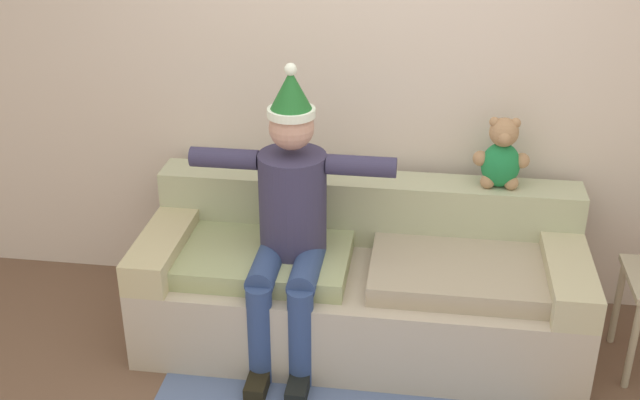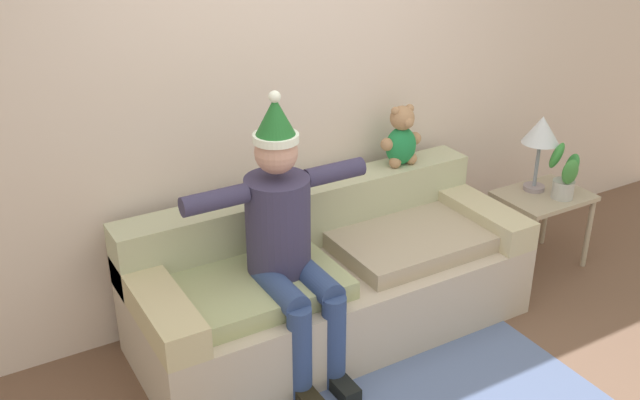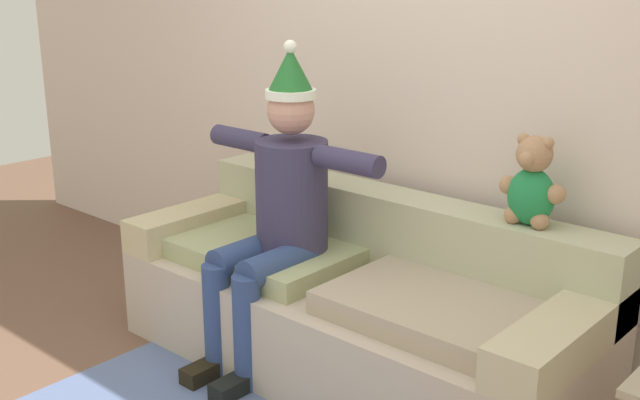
{
  "view_description": "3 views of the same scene",
  "coord_description": "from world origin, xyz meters",
  "px_view_note": "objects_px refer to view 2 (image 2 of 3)",
  "views": [
    {
      "loc": [
        0.29,
        -2.58,
        2.57
      ],
      "look_at": [
        -0.2,
        0.9,
        0.84
      ],
      "focal_mm": 44.87,
      "sensor_mm": 36.0,
      "label": 1
    },
    {
      "loc": [
        -1.86,
        -2.07,
        2.53
      ],
      "look_at": [
        -0.09,
        0.96,
        0.87
      ],
      "focal_mm": 41.03,
      "sensor_mm": 36.0,
      "label": 2
    },
    {
      "loc": [
        2.07,
        -1.58,
        1.83
      ],
      "look_at": [
        -0.18,
        0.96,
        0.81
      ],
      "focal_mm": 43.67,
      "sensor_mm": 36.0,
      "label": 3
    }
  ],
  "objects_px": {
    "couch": "(328,279)",
    "teddy_bear": "(402,138)",
    "potted_plant": "(565,175)",
    "person_seated": "(287,237)",
    "table_lamp": "(541,133)",
    "side_table": "(543,205)"
  },
  "relations": [
    {
      "from": "couch",
      "to": "side_table",
      "type": "xyz_separation_m",
      "value": [
        1.6,
        -0.08,
        0.12
      ]
    },
    {
      "from": "teddy_bear",
      "to": "potted_plant",
      "type": "height_order",
      "value": "teddy_bear"
    },
    {
      "from": "person_seated",
      "to": "potted_plant",
      "type": "distance_m",
      "value": 2.0
    },
    {
      "from": "side_table",
      "to": "teddy_bear",
      "type": "bearing_deg",
      "value": 158.49
    },
    {
      "from": "table_lamp",
      "to": "teddy_bear",
      "type": "bearing_deg",
      "value": 163.21
    },
    {
      "from": "teddy_bear",
      "to": "side_table",
      "type": "relative_size",
      "value": 0.66
    },
    {
      "from": "side_table",
      "to": "table_lamp",
      "type": "bearing_deg",
      "value": 96.18
    },
    {
      "from": "couch",
      "to": "potted_plant",
      "type": "relative_size",
      "value": 5.9
    },
    {
      "from": "table_lamp",
      "to": "potted_plant",
      "type": "distance_m",
      "value": 0.31
    },
    {
      "from": "person_seated",
      "to": "side_table",
      "type": "xyz_separation_m",
      "value": [
        1.95,
        0.08,
        -0.32
      ]
    },
    {
      "from": "couch",
      "to": "potted_plant",
      "type": "bearing_deg",
      "value": -6.29
    },
    {
      "from": "person_seated",
      "to": "table_lamp",
      "type": "xyz_separation_m",
      "value": [
        1.94,
        0.17,
        0.15
      ]
    },
    {
      "from": "person_seated",
      "to": "teddy_bear",
      "type": "distance_m",
      "value": 1.14
    },
    {
      "from": "teddy_bear",
      "to": "potted_plant",
      "type": "distance_m",
      "value": 1.11
    },
    {
      "from": "teddy_bear",
      "to": "couch",
      "type": "bearing_deg",
      "value": -157.81
    },
    {
      "from": "couch",
      "to": "person_seated",
      "type": "distance_m",
      "value": 0.59
    },
    {
      "from": "couch",
      "to": "potted_plant",
      "type": "distance_m",
      "value": 1.7
    },
    {
      "from": "person_seated",
      "to": "teddy_bear",
      "type": "bearing_deg",
      "value": 23.07
    },
    {
      "from": "couch",
      "to": "teddy_bear",
      "type": "distance_m",
      "value": 0.98
    },
    {
      "from": "potted_plant",
      "to": "person_seated",
      "type": "bearing_deg",
      "value": 179.38
    },
    {
      "from": "couch",
      "to": "teddy_bear",
      "type": "height_order",
      "value": "teddy_bear"
    },
    {
      "from": "potted_plant",
      "to": "side_table",
      "type": "bearing_deg",
      "value": 116.04
    }
  ]
}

